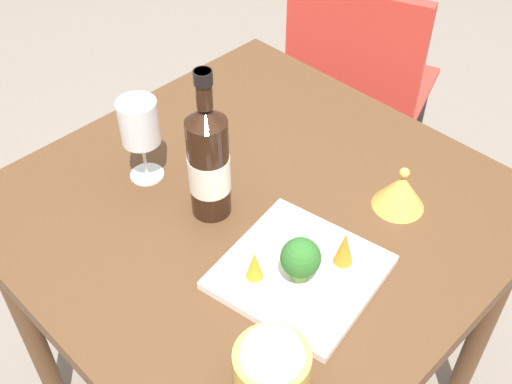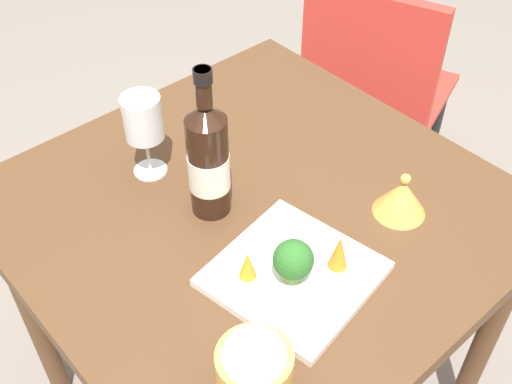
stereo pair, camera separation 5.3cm
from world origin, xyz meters
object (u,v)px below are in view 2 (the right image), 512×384
Objects in this scene: wine_glass at (143,120)px; rice_bowl at (254,366)px; carrot_garnish_left at (339,252)px; carrot_garnish_right at (247,264)px; chair_near_window at (373,83)px; wine_bottle at (208,160)px; serving_plate at (294,274)px; rice_bowl_lid at (402,197)px; broccoli_floret at (293,260)px.

rice_bowl is (0.17, 0.51, -0.05)m from wine_glass.
carrot_garnish_right is (0.13, -0.08, -0.01)m from carrot_garnish_left.
chair_near_window is 0.93m from wine_glass.
wine_bottle is 1.07× the size of serving_plate.
rice_bowl_lid is (-0.29, 0.41, -0.09)m from wine_glass.
carrot_garnish_left is 0.16m from carrot_garnish_right.
carrot_garnish_left is at bearing -74.34° from chair_near_window.
rice_bowl_lid is at bearing -167.61° from rice_bowl.
wine_bottle is 0.25m from serving_plate.
wine_bottle is at bearing -91.29° from chair_near_window.
broccoli_floret is at bearing -1.38° from rice_bowl_lid.
chair_near_window is 0.94m from wine_bottle.
serving_plate is at bearing -3.99° from rice_bowl_lid.
wine_glass is (0.86, 0.11, 0.35)m from chair_near_window.
wine_bottle is at bearing -43.32° from rice_bowl_lid.
wine_glass reaches higher than rice_bowl.
carrot_garnish_right is at bearing -10.98° from rice_bowl_lid.
serving_plate is (-0.03, 0.39, -0.12)m from wine_glass.
chair_near_window is 1.03m from broccoli_floret.
broccoli_floret reaches higher than rice_bowl_lid.
serving_plate is at bearing 145.30° from carrot_garnish_right.
carrot_garnish_left is at bearing 160.43° from broccoli_floret.
broccoli_floret reaches higher than carrot_garnish_left.
rice_bowl_lid is 0.26m from serving_plate.
rice_bowl reaches higher than carrot_garnish_left.
carrot_garnish_right is (0.07, -0.04, 0.04)m from serving_plate.
wine_bottle is 0.40m from rice_bowl.
carrot_garnish_left is (-0.09, 0.43, -0.08)m from wine_glass.
wine_glass reaches higher than rice_bowl_lid.
wine_glass is 3.11× the size of carrot_garnish_right.
carrot_garnish_left is at bearing 148.39° from serving_plate.
broccoli_floret is (-0.18, -0.11, -0.01)m from rice_bowl.
rice_bowl_lid is at bearing -67.27° from chair_near_window.
rice_bowl_lid is 1.44× the size of carrot_garnish_left.
carrot_garnish_right is (0.05, -0.06, -0.02)m from broccoli_floret.
chair_near_window and broccoli_floret have the same top height.
wine_bottle is 3.08× the size of rice_bowl_lid.
chair_near_window is at bearing -148.92° from rice_bowl.
wine_glass is at bearing -55.05° from rice_bowl_lid.
wine_bottle reaches higher than broccoli_floret.
chair_near_window is 1.23m from rice_bowl.
carrot_garnish_left is 1.21× the size of carrot_garnish_right.
rice_bowl reaches higher than serving_plate.
serving_plate is at bearing -78.49° from chair_near_window.
rice_bowl is 0.21m from carrot_garnish_right.
rice_bowl is at bearing 30.77° from broccoli_floret.
wine_glass is (0.03, -0.16, 0.01)m from wine_bottle.
wine_bottle is 0.24m from broccoli_floret.
chair_near_window is at bearing -161.78° from wine_bottle.
chair_near_window reaches higher than serving_plate.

